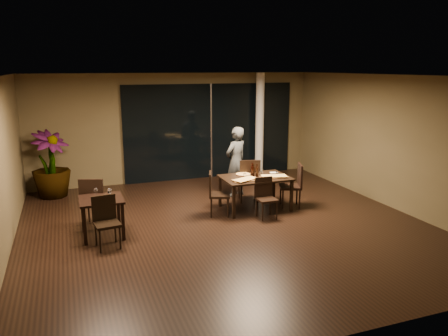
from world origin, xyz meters
TOP-DOWN VIEW (x-y plane):
  - ground at (0.00, 0.00)m, footprint 8.00×8.00m
  - wall_back at (0.00, 4.05)m, footprint 8.00×0.10m
  - wall_front at (0.00, -4.05)m, footprint 8.00×0.10m
  - wall_right at (4.05, 0.00)m, footprint 0.10×8.00m
  - ceiling at (0.00, 0.00)m, footprint 8.00×8.00m
  - window_panel at (1.00, 3.96)m, footprint 5.00×0.06m
  - column at (2.40, 3.65)m, footprint 0.24×0.24m
  - main_table at (1.00, 0.80)m, footprint 1.50×1.00m
  - side_table at (-2.40, 0.30)m, footprint 0.80×0.80m
  - chair_main_far at (1.08, 1.33)m, footprint 0.59×0.59m
  - chair_main_near at (0.98, 0.23)m, footprint 0.40×0.40m
  - chair_main_left at (0.02, 0.71)m, footprint 0.56×0.56m
  - chair_main_right at (1.91, 0.63)m, footprint 0.60×0.60m
  - chair_side_far at (-2.51, 0.86)m, footprint 0.60×0.60m
  - chair_side_near at (-2.37, -0.21)m, footprint 0.48×0.48m
  - diner at (0.98, 1.92)m, footprint 0.70×0.60m
  - potted_plant at (-3.34, 3.40)m, footprint 1.27×1.27m
  - pizza_board_left at (0.67, 0.58)m, footprint 0.59×0.31m
  - pizza_board_right at (1.38, 0.63)m, footprint 0.63×0.34m
  - oblong_pizza_left at (0.67, 0.58)m, footprint 0.59×0.45m
  - oblong_pizza_right at (1.38, 0.63)m, footprint 0.58×0.37m
  - round_pizza at (0.82, 1.09)m, footprint 0.32×0.32m
  - bottle_a at (0.95, 0.87)m, footprint 0.07×0.07m
  - bottle_b at (1.05, 0.82)m, footprint 0.07×0.07m
  - bottle_c at (0.98, 0.87)m, footprint 0.06×0.06m
  - tumbler_left at (0.78, 0.89)m, footprint 0.07×0.07m
  - tumbler_right at (1.19, 0.91)m, footprint 0.07×0.07m
  - napkin_near at (1.52, 0.73)m, footprint 0.19×0.13m
  - napkin_far at (1.56, 0.99)m, footprint 0.20×0.14m
  - wine_glass_a at (-2.48, 0.43)m, footprint 0.08×0.08m
  - wine_glass_b at (-2.25, 0.24)m, footprint 0.08×0.08m
  - side_napkin at (-2.36, 0.12)m, footprint 0.21×0.16m

SIDE VIEW (x-z plane):
  - ground at x=0.00m, z-range 0.00..0.00m
  - chair_main_near at x=0.98m, z-range 0.05..0.91m
  - chair_side_near at x=-2.37m, z-range 0.05..0.98m
  - chair_main_left at x=0.02m, z-range 0.06..1.01m
  - chair_main_right at x=1.91m, z-range 0.06..1.07m
  - chair_side_far at x=-2.51m, z-range 0.06..1.09m
  - chair_main_far at x=1.08m, z-range 0.06..1.11m
  - side_table at x=-2.40m, z-range 0.25..1.00m
  - main_table at x=1.00m, z-range 0.30..1.05m
  - pizza_board_left at x=0.67m, z-range 0.75..0.76m
  - pizza_board_right at x=1.38m, z-range 0.75..0.76m
  - round_pizza at x=0.82m, z-range 0.75..0.76m
  - napkin_near at x=1.52m, z-range 0.75..0.76m
  - napkin_far at x=1.56m, z-range 0.75..0.76m
  - side_napkin at x=-2.36m, z-range 0.75..0.76m
  - oblong_pizza_left at x=0.67m, z-range 0.77..0.78m
  - oblong_pizza_right at x=1.38m, z-range 0.77..0.78m
  - tumbler_left at x=0.78m, z-range 0.75..0.83m
  - tumbler_right at x=1.19m, z-range 0.75..0.84m
  - potted_plant at x=-3.34m, z-range 0.00..1.65m
  - wine_glass_a at x=-2.48m, z-range 0.75..0.92m
  - wine_glass_b at x=-2.25m, z-range 0.75..0.93m
  - diner at x=0.98m, z-range 0.00..1.74m
  - bottle_c at x=0.98m, z-range 0.75..1.03m
  - bottle_b at x=1.05m, z-range 0.75..1.05m
  - bottle_a at x=0.95m, z-range 0.75..1.07m
  - window_panel at x=1.00m, z-range 0.00..2.70m
  - wall_back at x=0.00m, z-range 0.00..3.00m
  - wall_front at x=0.00m, z-range 0.00..3.00m
  - wall_right at x=4.05m, z-range 0.00..3.00m
  - column at x=2.40m, z-range 0.00..3.00m
  - ceiling at x=0.00m, z-range 3.00..3.04m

